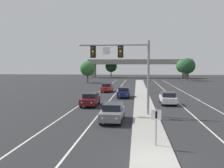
% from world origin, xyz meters
% --- Properties ---
extents(ground_plane, '(260.00, 260.00, 0.00)m').
position_xyz_m(ground_plane, '(0.00, 0.00, 0.00)').
color(ground_plane, '#28282B').
extents(median_island, '(2.40, 110.00, 0.15)m').
position_xyz_m(median_island, '(0.00, 18.00, 0.07)').
color(median_island, '#9E9B93').
rests_on(median_island, ground).
extents(lane_stripe_oncoming_center, '(0.14, 100.00, 0.01)m').
position_xyz_m(lane_stripe_oncoming_center, '(-4.70, 25.00, 0.00)').
color(lane_stripe_oncoming_center, silver).
rests_on(lane_stripe_oncoming_center, ground).
extents(lane_stripe_receding_center, '(0.14, 100.00, 0.01)m').
position_xyz_m(lane_stripe_receding_center, '(4.70, 25.00, 0.00)').
color(lane_stripe_receding_center, silver).
rests_on(lane_stripe_receding_center, ground).
extents(edge_stripe_left, '(0.14, 100.00, 0.01)m').
position_xyz_m(edge_stripe_left, '(-8.00, 25.00, 0.00)').
color(edge_stripe_left, silver).
rests_on(edge_stripe_left, ground).
extents(edge_stripe_right, '(0.14, 100.00, 0.01)m').
position_xyz_m(edge_stripe_right, '(8.00, 25.00, 0.00)').
color(edge_stripe_right, silver).
rests_on(edge_stripe_right, ground).
extents(overhead_signal_mast, '(6.93, 0.44, 7.20)m').
position_xyz_m(overhead_signal_mast, '(-1.95, 11.81, 5.32)').
color(overhead_signal_mast, gray).
rests_on(overhead_signal_mast, median_island).
extents(median_sign_post, '(0.60, 0.10, 2.20)m').
position_xyz_m(median_sign_post, '(0.29, 2.22, 1.59)').
color(median_sign_post, gray).
rests_on(median_sign_post, median_island).
extents(car_oncoming_grey, '(1.92, 4.51, 1.58)m').
position_xyz_m(car_oncoming_grey, '(-2.99, 9.11, 0.82)').
color(car_oncoming_grey, slate).
rests_on(car_oncoming_grey, ground).
extents(car_oncoming_darkred, '(1.87, 4.49, 1.58)m').
position_xyz_m(car_oncoming_darkred, '(-6.53, 17.26, 0.82)').
color(car_oncoming_darkred, '#5B0F14').
rests_on(car_oncoming_darkred, ground).
extents(car_oncoming_navy, '(1.82, 4.47, 1.58)m').
position_xyz_m(car_oncoming_navy, '(-2.89, 25.84, 0.82)').
color(car_oncoming_navy, '#141E4C').
rests_on(car_oncoming_navy, ground).
extents(car_oncoming_red, '(1.89, 4.50, 1.58)m').
position_xyz_m(car_oncoming_red, '(-6.53, 34.02, 0.82)').
color(car_oncoming_red, maroon).
rests_on(car_oncoming_red, ground).
extents(car_receding_white, '(1.83, 4.47, 1.58)m').
position_xyz_m(car_receding_white, '(3.09, 19.51, 0.82)').
color(car_receding_white, silver).
rests_on(car_receding_white, ground).
extents(overpass_bridge, '(42.40, 6.40, 7.65)m').
position_xyz_m(overpass_bridge, '(0.00, 91.12, 5.78)').
color(overpass_bridge, gray).
rests_on(overpass_bridge, ground).
extents(tree_far_right_a, '(5.24, 5.24, 7.58)m').
position_xyz_m(tree_far_right_a, '(16.01, 72.83, 4.95)').
color(tree_far_right_a, '#4C3823').
rests_on(tree_far_right_a, ground).
extents(tree_far_left_c, '(5.04, 5.04, 7.30)m').
position_xyz_m(tree_far_left_c, '(-12.09, 94.87, 4.77)').
color(tree_far_left_c, '#4C3823').
rests_on(tree_far_left_c, ground).
extents(tree_far_left_b, '(4.41, 4.41, 6.38)m').
position_xyz_m(tree_far_left_b, '(-15.32, 59.21, 4.16)').
color(tree_far_left_b, '#4C3823').
rests_on(tree_far_left_b, ground).
extents(tree_far_right_c, '(5.16, 5.16, 7.46)m').
position_xyz_m(tree_far_right_c, '(16.89, 85.95, 4.87)').
color(tree_far_right_c, '#4C3823').
rests_on(tree_far_right_c, ground).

